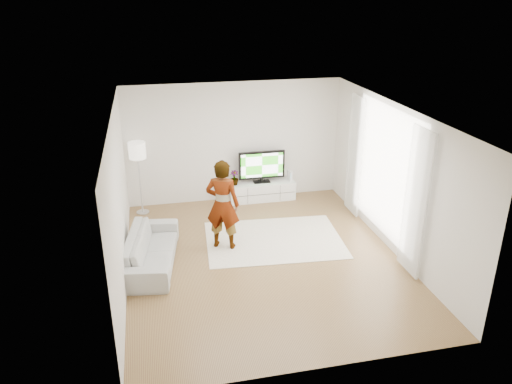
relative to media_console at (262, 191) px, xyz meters
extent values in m
plane|color=olive|center=(-0.61, -2.76, -0.22)|extent=(6.00, 6.00, 0.00)
plane|color=white|center=(-0.61, -2.76, 2.58)|extent=(6.00, 6.00, 0.00)
cube|color=silver|center=(-3.11, -2.76, 1.18)|extent=(0.02, 6.00, 2.80)
cube|color=silver|center=(1.89, -2.76, 1.18)|extent=(0.02, 6.00, 2.80)
cube|color=silver|center=(-0.61, 0.24, 1.18)|extent=(5.00, 0.02, 2.80)
cube|color=silver|center=(-0.61, -5.76, 1.18)|extent=(5.00, 0.02, 2.80)
cube|color=white|center=(1.87, -2.46, 1.23)|extent=(0.01, 2.60, 2.50)
cube|color=white|center=(1.79, -3.76, 1.13)|extent=(0.04, 0.70, 2.60)
cube|color=white|center=(1.79, -1.16, 1.13)|extent=(0.04, 0.70, 2.60)
cube|color=white|center=(0.00, 0.00, 0.00)|extent=(1.57, 0.44, 0.44)
cube|color=black|center=(0.00, -0.22, 0.00)|extent=(1.52, 0.00, 0.01)
cube|color=black|center=(-0.39, -0.22, 0.00)|extent=(0.01, 0.00, 0.39)
cube|color=black|center=(0.39, -0.22, 0.00)|extent=(0.01, 0.00, 0.39)
cube|color=black|center=(0.00, 0.03, 0.23)|extent=(0.39, 0.22, 0.02)
cube|color=black|center=(0.00, 0.03, 0.28)|extent=(0.08, 0.05, 0.08)
cube|color=black|center=(0.00, 0.03, 0.65)|extent=(1.10, 0.06, 0.67)
cube|color=green|center=(0.00, 0.00, 0.65)|extent=(1.00, 0.01, 0.57)
cube|color=white|center=(0.68, 0.00, 0.34)|extent=(0.09, 0.18, 0.24)
cube|color=#4CB2FF|center=(0.68, -0.09, 0.36)|extent=(0.01, 0.00, 0.13)
imported|color=#3F7238|center=(-0.67, 0.00, 0.39)|extent=(0.23, 0.23, 0.35)
cube|color=white|center=(-0.23, -2.07, -0.21)|extent=(2.84, 2.15, 0.01)
imported|color=#334772|center=(-1.27, -2.13, 0.68)|extent=(0.77, 0.65, 1.78)
imported|color=#A9A9A4|center=(-2.66, -2.50, 0.08)|extent=(1.12, 2.18, 0.61)
cylinder|color=silver|center=(-2.81, -0.14, -0.21)|extent=(0.29, 0.29, 0.02)
cylinder|color=silver|center=(-2.81, -0.14, 0.44)|extent=(0.04, 0.04, 1.27)
cylinder|color=white|center=(-2.81, -0.14, 1.25)|extent=(0.37, 0.37, 0.36)
camera|label=1|loc=(-2.52, -10.73, 4.51)|focal=35.00mm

